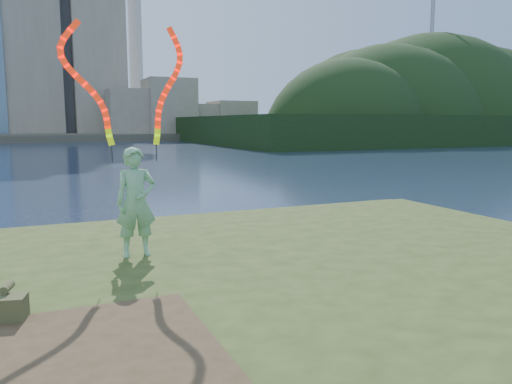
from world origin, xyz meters
name	(u,v)px	position (x,y,z in m)	size (l,w,h in m)	color
ground	(188,304)	(0.00, 0.00, 0.00)	(320.00, 320.00, 0.00)	#17233A
grassy_knoll	(236,337)	(0.00, -2.30, 0.34)	(20.00, 18.00, 0.80)	#354418
dirt_patch	(53,367)	(-2.20, -3.20, 0.81)	(3.20, 3.00, 0.02)	#47331E
far_shore	(50,136)	(0.00, 95.00, 0.60)	(320.00, 40.00, 1.20)	#464133
wooded_hill	(425,140)	(59.57, 59.96, 0.16)	(78.00, 50.00, 63.00)	black
woman_with_ribbons	(135,176)	(-0.72, 0.57, 2.19)	(2.15, 0.46, 4.23)	#1E7928
canvas_bag	(8,307)	(-2.64, -1.76, 0.96)	(0.47, 0.52, 0.39)	#464D27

